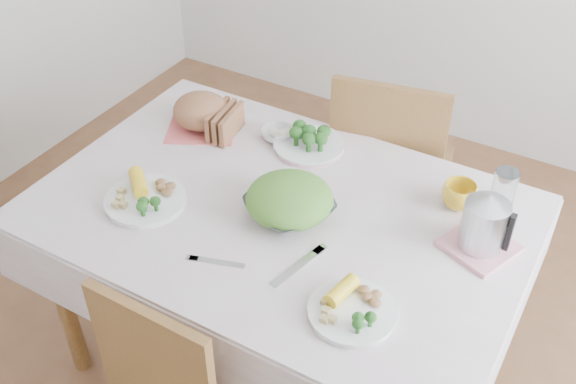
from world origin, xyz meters
The scene contains 17 objects.
floor centered at (0.00, 0.00, 0.00)m, with size 3.60×3.60×0.00m, color brown.
dining_table centered at (0.00, 0.00, 0.38)m, with size 1.40×0.90×0.75m, color brown.
tablecloth centered at (0.00, 0.00, 0.76)m, with size 1.50×1.00×0.01m, color beige.
chair_far centered at (0.10, 0.72, 0.47)m, with size 0.44×0.44×0.97m, color brown.
salad_bowl centered at (0.05, -0.02, 0.79)m, with size 0.25×0.25×0.06m, color white.
dinner_plate_left centered at (-0.37, -0.19, 0.77)m, with size 0.26×0.26×0.02m, color white.
dinner_plate_right centered at (0.38, -0.27, 0.77)m, with size 0.23×0.23×0.02m, color white.
broccoli_plate centered at (-0.08, 0.33, 0.77)m, with size 0.25×0.25×0.02m, color beige.
napkin centered at (-0.48, 0.26, 0.76)m, with size 0.24×0.24×0.00m, color #E05E5D.
bread_loaf centered at (-0.48, 0.26, 0.82)m, with size 0.21×0.19×0.12m, color brown.
fruit_bowl centered at (-0.20, 0.33, 0.78)m, with size 0.12×0.12×0.04m, color white.
yellow_mug centered at (0.48, 0.29, 0.80)m, with size 0.11×0.11×0.08m, color yellow.
glass_tumbler centered at (0.59, 0.34, 0.83)m, with size 0.07×0.07×0.14m, color white.
pink_tray centered at (0.59, 0.14, 0.77)m, with size 0.18×0.18×0.01m, color pink.
electric_kettle centered at (0.59, 0.14, 0.88)m, with size 0.13×0.13×0.18m, color #B2B5BA.
fork_right centered at (0.18, -0.19, 0.76)m, with size 0.02×0.21×0.00m, color silver.
knife centered at (-0.03, -0.29, 0.76)m, with size 0.02×0.16×0.00m, color silver.
Camera 1 is at (0.82, -1.37, 2.11)m, focal length 42.00 mm.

